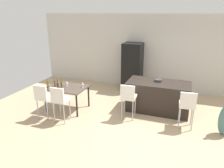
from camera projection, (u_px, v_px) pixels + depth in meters
The scene contains 16 objects.
ground_plane at pixel (142, 117), 6.28m from camera, with size 10.00×10.00×0.00m, color tan.
back_wall at pixel (159, 53), 8.17m from camera, with size 10.00×0.12×2.90m, color beige.
kitchen_island at pixel (158, 96), 6.57m from camera, with size 1.89×0.96×0.92m, color black.
bar_chair_left at pixel (128, 96), 5.96m from camera, with size 0.41×0.41×1.05m.
bar_chair_middle at pixel (187, 104), 5.45m from camera, with size 0.43×0.43×1.05m.
dining_table at pixel (67, 89), 6.59m from camera, with size 1.21×0.90×0.74m.
dining_chair_near at pixel (43, 96), 5.95m from camera, with size 0.41×0.41×1.05m.
dining_chair_far at pixel (60, 99), 5.77m from camera, with size 0.41×0.41×1.05m.
wine_bottle_inner at pixel (55, 83), 6.55m from camera, with size 0.06×0.06×0.28m.
wine_bottle_middle at pixel (58, 86), 6.25m from camera, with size 0.07×0.07×0.33m.
wine_bottle_left at pixel (48, 84), 6.42m from camera, with size 0.07×0.07×0.29m.
wine_bottle_near at pixel (61, 84), 6.52m from camera, with size 0.06×0.06×0.29m.
wine_glass_right at pixel (83, 83), 6.51m from camera, with size 0.07×0.07×0.17m.
wine_glass_far at pixel (67, 82), 6.61m from camera, with size 0.07×0.07×0.17m.
refrigerator at pixel (132, 67), 8.25m from camera, with size 0.72×0.68×1.84m, color black.
fruit_bowl at pixel (158, 80), 6.49m from camera, with size 0.23×0.23×0.07m, color #333338.
Camera 1 is at (1.10, -5.59, 2.95)m, focal length 33.91 mm.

